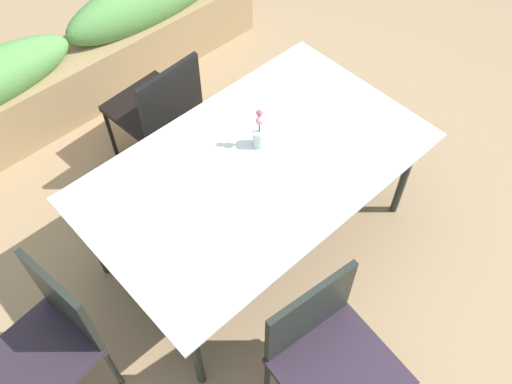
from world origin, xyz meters
TOP-DOWN VIEW (x-y plane):
  - ground_plane at (0.00, 0.00)m, footprint 12.00×12.00m
  - dining_table at (0.04, -0.05)m, footprint 1.82×1.10m
  - chair_far_side at (0.05, 0.85)m, footprint 0.51×0.51m
  - chair_near_left at (-0.36, -0.96)m, footprint 0.55×0.55m
  - chair_end_left at (-1.22, -0.04)m, footprint 0.48×0.48m
  - flower_vase at (0.15, 0.04)m, footprint 0.07×0.07m
  - planter_box at (-0.04, 1.74)m, footprint 3.07×0.41m

SIDE VIEW (x-z plane):
  - ground_plane at x=0.00m, z-range 0.00..0.00m
  - planter_box at x=-0.04m, z-range -0.02..0.75m
  - chair_far_side at x=0.05m, z-range 0.06..0.92m
  - chair_end_left at x=-1.22m, z-range 0.06..0.98m
  - chair_near_left at x=-0.36m, z-range 0.08..0.97m
  - dining_table at x=0.04m, z-range 0.31..1.03m
  - flower_vase at x=0.15m, z-range 0.68..0.93m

